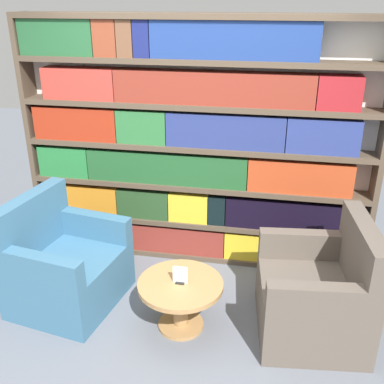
# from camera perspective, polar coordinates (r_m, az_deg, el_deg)

# --- Properties ---
(ground_plane) EXTENTS (14.00, 14.00, 0.00)m
(ground_plane) POSITION_cam_1_polar(r_m,az_deg,el_deg) (3.75, -3.22, -18.03)
(ground_plane) COLOR slate
(bookshelf) EXTENTS (3.35, 0.30, 2.36)m
(bookshelf) POSITION_cam_1_polar(r_m,az_deg,el_deg) (4.30, 0.15, 5.80)
(bookshelf) COLOR silver
(bookshelf) RESTS_ON ground_plane
(armchair_left) EXTENTS (0.94, 1.01, 0.96)m
(armchair_left) POSITION_cam_1_polar(r_m,az_deg,el_deg) (4.10, -15.88, -9.22)
(armchair_left) COLOR #386684
(armchair_left) RESTS_ON ground_plane
(armchair_right) EXTENTS (0.89, 0.96, 0.96)m
(armchair_right) POSITION_cam_1_polar(r_m,az_deg,el_deg) (3.75, 15.61, -12.59)
(armchair_right) COLOR brown
(armchair_right) RESTS_ON ground_plane
(coffee_table) EXTENTS (0.68, 0.68, 0.43)m
(coffee_table) POSITION_cam_1_polar(r_m,az_deg,el_deg) (3.67, -1.47, -12.96)
(coffee_table) COLOR #AD7F4C
(coffee_table) RESTS_ON ground_plane
(table_sign) EXTENTS (0.12, 0.06, 0.14)m
(table_sign) POSITION_cam_1_polar(r_m,az_deg,el_deg) (3.57, -1.50, -10.62)
(table_sign) COLOR black
(table_sign) RESTS_ON coffee_table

